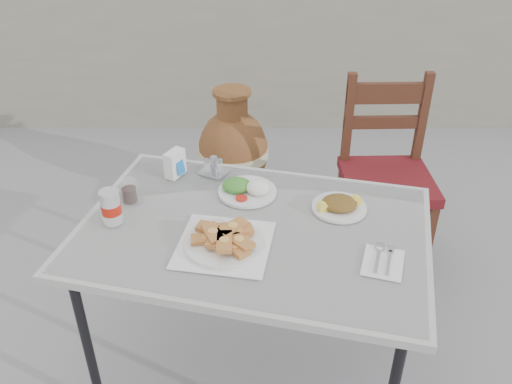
{
  "coord_description": "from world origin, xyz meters",
  "views": [
    {
      "loc": [
        0.06,
        -1.46,
        1.85
      ],
      "look_at": [
        0.06,
        0.11,
        0.84
      ],
      "focal_mm": 38.0,
      "sensor_mm": 36.0,
      "label": 1
    }
  ],
  "objects_px": {
    "cafe_table": "(253,238)",
    "soda_can": "(111,207)",
    "pide_plate": "(224,238)",
    "chair": "(386,174)",
    "salad_chopped_plate": "(339,205)",
    "salad_rice_plate": "(247,188)",
    "terracotta_urn": "(233,152)",
    "condiment_caddy": "(214,168)",
    "cola_glass": "(129,192)",
    "napkin_holder": "(175,164)"
  },
  "relations": [
    {
      "from": "cafe_table",
      "to": "soda_can",
      "type": "height_order",
      "value": "soda_can"
    },
    {
      "from": "pide_plate",
      "to": "chair",
      "type": "xyz_separation_m",
      "value": [
        0.74,
        0.87,
        -0.26
      ]
    },
    {
      "from": "salad_chopped_plate",
      "to": "soda_can",
      "type": "xyz_separation_m",
      "value": [
        -0.81,
        -0.09,
        0.05
      ]
    },
    {
      "from": "salad_rice_plate",
      "to": "soda_can",
      "type": "height_order",
      "value": "soda_can"
    },
    {
      "from": "pide_plate",
      "to": "salad_chopped_plate",
      "type": "bearing_deg",
      "value": 27.95
    },
    {
      "from": "cafe_table",
      "to": "salad_chopped_plate",
      "type": "xyz_separation_m",
      "value": [
        0.31,
        0.11,
        0.07
      ]
    },
    {
      "from": "terracotta_urn",
      "to": "chair",
      "type": "bearing_deg",
      "value": -33.66
    },
    {
      "from": "condiment_caddy",
      "to": "chair",
      "type": "height_order",
      "value": "chair"
    },
    {
      "from": "salad_chopped_plate",
      "to": "chair",
      "type": "height_order",
      "value": "chair"
    },
    {
      "from": "cafe_table",
      "to": "soda_can",
      "type": "relative_size",
      "value": 10.75
    },
    {
      "from": "cafe_table",
      "to": "soda_can",
      "type": "xyz_separation_m",
      "value": [
        -0.49,
        0.02,
        0.12
      ]
    },
    {
      "from": "salad_chopped_plate",
      "to": "terracotta_urn",
      "type": "distance_m",
      "value": 1.32
    },
    {
      "from": "pide_plate",
      "to": "cafe_table",
      "type": "bearing_deg",
      "value": 47.95
    },
    {
      "from": "pide_plate",
      "to": "chair",
      "type": "distance_m",
      "value": 1.17
    },
    {
      "from": "cola_glass",
      "to": "terracotta_urn",
      "type": "bearing_deg",
      "value": 73.49
    },
    {
      "from": "pide_plate",
      "to": "condiment_caddy",
      "type": "relative_size",
      "value": 2.75
    },
    {
      "from": "salad_chopped_plate",
      "to": "chair",
      "type": "xyz_separation_m",
      "value": [
        0.33,
        0.65,
        -0.25
      ]
    },
    {
      "from": "cafe_table",
      "to": "salad_rice_plate",
      "type": "relative_size",
      "value": 6.08
    },
    {
      "from": "cafe_table",
      "to": "chair",
      "type": "xyz_separation_m",
      "value": [
        0.64,
        0.77,
        -0.18
      ]
    },
    {
      "from": "soda_can",
      "to": "terracotta_urn",
      "type": "distance_m",
      "value": 1.39
    },
    {
      "from": "napkin_holder",
      "to": "terracotta_urn",
      "type": "bearing_deg",
      "value": 107.45
    },
    {
      "from": "pide_plate",
      "to": "salad_chopped_plate",
      "type": "relative_size",
      "value": 1.75
    },
    {
      "from": "cafe_table",
      "to": "pide_plate",
      "type": "distance_m",
      "value": 0.16
    },
    {
      "from": "salad_rice_plate",
      "to": "cola_glass",
      "type": "relative_size",
      "value": 2.58
    },
    {
      "from": "cafe_table",
      "to": "cola_glass",
      "type": "xyz_separation_m",
      "value": [
        -0.46,
        0.16,
        0.09
      ]
    },
    {
      "from": "condiment_caddy",
      "to": "soda_can",
      "type": "bearing_deg",
      "value": -134.25
    },
    {
      "from": "cafe_table",
      "to": "cola_glass",
      "type": "height_order",
      "value": "cola_glass"
    },
    {
      "from": "soda_can",
      "to": "napkin_holder",
      "type": "distance_m",
      "value": 0.37
    },
    {
      "from": "salad_chopped_plate",
      "to": "cola_glass",
      "type": "relative_size",
      "value": 2.31
    },
    {
      "from": "salad_chopped_plate",
      "to": "cola_glass",
      "type": "xyz_separation_m",
      "value": [
        -0.77,
        0.05,
        0.02
      ]
    },
    {
      "from": "salad_chopped_plate",
      "to": "condiment_caddy",
      "type": "bearing_deg",
      "value": 152.07
    },
    {
      "from": "chair",
      "to": "terracotta_urn",
      "type": "distance_m",
      "value": 0.94
    },
    {
      "from": "cafe_table",
      "to": "terracotta_urn",
      "type": "height_order",
      "value": "cafe_table"
    },
    {
      "from": "chair",
      "to": "terracotta_urn",
      "type": "height_order",
      "value": "chair"
    },
    {
      "from": "salad_chopped_plate",
      "to": "cola_glass",
      "type": "bearing_deg",
      "value": 176.17
    },
    {
      "from": "pide_plate",
      "to": "condiment_caddy",
      "type": "xyz_separation_m",
      "value": [
        -0.07,
        0.47,
        -0.0
      ]
    },
    {
      "from": "cola_glass",
      "to": "chair",
      "type": "xyz_separation_m",
      "value": [
        1.11,
        0.6,
        -0.27
      ]
    },
    {
      "from": "terracotta_urn",
      "to": "pide_plate",
      "type": "bearing_deg",
      "value": -88.56
    },
    {
      "from": "condiment_caddy",
      "to": "terracotta_urn",
      "type": "bearing_deg",
      "value": 87.95
    },
    {
      "from": "cafe_table",
      "to": "cola_glass",
      "type": "bearing_deg",
      "value": 160.52
    },
    {
      "from": "cafe_table",
      "to": "salad_chopped_plate",
      "type": "relative_size",
      "value": 6.78
    },
    {
      "from": "salad_rice_plate",
      "to": "salad_chopped_plate",
      "type": "xyz_separation_m",
      "value": [
        0.34,
        -0.1,
        -0.0
      ]
    },
    {
      "from": "cola_glass",
      "to": "napkin_holder",
      "type": "xyz_separation_m",
      "value": [
        0.15,
        0.19,
        0.02
      ]
    },
    {
      "from": "salad_chopped_plate",
      "to": "chair",
      "type": "bearing_deg",
      "value": 63.11
    },
    {
      "from": "chair",
      "to": "terracotta_urn",
      "type": "xyz_separation_m",
      "value": [
        -0.77,
        0.52,
        -0.16
      ]
    },
    {
      "from": "cafe_table",
      "to": "condiment_caddy",
      "type": "xyz_separation_m",
      "value": [
        -0.16,
        0.36,
        0.08
      ]
    },
    {
      "from": "terracotta_urn",
      "to": "condiment_caddy",
      "type": "bearing_deg",
      "value": -92.05
    },
    {
      "from": "pide_plate",
      "to": "condiment_caddy",
      "type": "height_order",
      "value": "condiment_caddy"
    },
    {
      "from": "terracotta_urn",
      "to": "soda_can",
      "type": "bearing_deg",
      "value": -106.11
    },
    {
      "from": "terracotta_urn",
      "to": "salad_rice_plate",
      "type": "bearing_deg",
      "value": -84.48
    }
  ]
}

